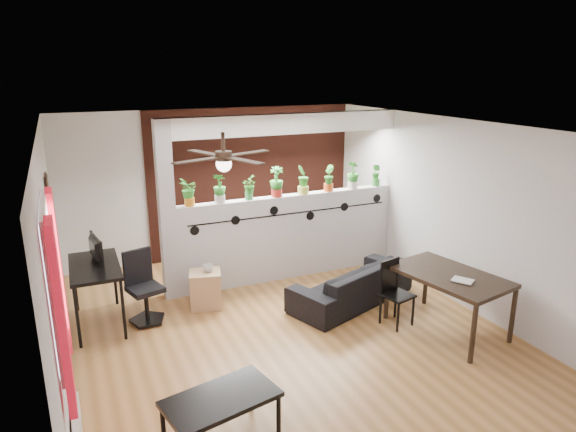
{
  "coord_description": "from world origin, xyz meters",
  "views": [
    {
      "loc": [
        -2.4,
        -5.55,
        3.26
      ],
      "look_at": [
        0.36,
        0.6,
        1.3
      ],
      "focal_mm": 32.0,
      "sensor_mm": 36.0,
      "label": 1
    }
  ],
  "objects_px": {
    "potted_plant_4": "(303,179)",
    "sofa": "(352,284)",
    "potted_plant_7": "(376,174)",
    "potted_plant_6": "(353,174)",
    "ceiling_fan": "(224,159)",
    "potted_plant_0": "(189,191)",
    "potted_plant_2": "(249,187)",
    "folding_chair": "(393,286)",
    "computer_desk": "(95,271)",
    "office_chair": "(144,292)",
    "coffee_table": "(221,402)",
    "potted_plant_3": "(277,181)",
    "cube_shelf": "(206,289)",
    "cup": "(208,268)",
    "potted_plant_5": "(329,177)",
    "potted_plant_1": "(219,187)",
    "dining_table": "(449,280)"
  },
  "relations": [
    {
      "from": "potted_plant_0",
      "to": "folding_chair",
      "type": "bearing_deg",
      "value": -42.74
    },
    {
      "from": "potted_plant_7",
      "to": "dining_table",
      "type": "bearing_deg",
      "value": -101.36
    },
    {
      "from": "ceiling_fan",
      "to": "potted_plant_3",
      "type": "distance_m",
      "value": 2.38
    },
    {
      "from": "potted_plant_0",
      "to": "potted_plant_2",
      "type": "xyz_separation_m",
      "value": [
        0.9,
        0.0,
        -0.03
      ]
    },
    {
      "from": "ceiling_fan",
      "to": "potted_plant_7",
      "type": "bearing_deg",
      "value": 29.51
    },
    {
      "from": "computer_desk",
      "to": "potted_plant_3",
      "type": "bearing_deg",
      "value": 9.65
    },
    {
      "from": "potted_plant_7",
      "to": "potted_plant_5",
      "type": "bearing_deg",
      "value": 180.0
    },
    {
      "from": "potted_plant_1",
      "to": "folding_chair",
      "type": "height_order",
      "value": "potted_plant_1"
    },
    {
      "from": "potted_plant_4",
      "to": "cup",
      "type": "height_order",
      "value": "potted_plant_4"
    },
    {
      "from": "ceiling_fan",
      "to": "sofa",
      "type": "bearing_deg",
      "value": 15.91
    },
    {
      "from": "potted_plant_7",
      "to": "office_chair",
      "type": "height_order",
      "value": "potted_plant_7"
    },
    {
      "from": "ceiling_fan",
      "to": "sofa",
      "type": "relative_size",
      "value": 0.64
    },
    {
      "from": "sofa",
      "to": "coffee_table",
      "type": "xyz_separation_m",
      "value": [
        -2.57,
        -2.03,
        0.14
      ]
    },
    {
      "from": "potted_plant_4",
      "to": "office_chair",
      "type": "bearing_deg",
      "value": -166.78
    },
    {
      "from": "potted_plant_6",
      "to": "potted_plant_0",
      "type": "bearing_deg",
      "value": 180.0
    },
    {
      "from": "potted_plant_5",
      "to": "potted_plant_6",
      "type": "xyz_separation_m",
      "value": [
        0.45,
        -0.0,
        0.01
      ]
    },
    {
      "from": "potted_plant_0",
      "to": "potted_plant_3",
      "type": "height_order",
      "value": "potted_plant_3"
    },
    {
      "from": "potted_plant_4",
      "to": "potted_plant_7",
      "type": "distance_m",
      "value": 1.35
    },
    {
      "from": "computer_desk",
      "to": "potted_plant_1",
      "type": "bearing_deg",
      "value": 14.25
    },
    {
      "from": "cup",
      "to": "office_chair",
      "type": "distance_m",
      "value": 0.92
    },
    {
      "from": "potted_plant_0",
      "to": "office_chair",
      "type": "height_order",
      "value": "potted_plant_0"
    },
    {
      "from": "potted_plant_2",
      "to": "office_chair",
      "type": "bearing_deg",
      "value": -160.29
    },
    {
      "from": "potted_plant_4",
      "to": "computer_desk",
      "type": "distance_m",
      "value": 3.32
    },
    {
      "from": "computer_desk",
      "to": "office_chair",
      "type": "height_order",
      "value": "office_chair"
    },
    {
      "from": "cube_shelf",
      "to": "coffee_table",
      "type": "xyz_separation_m",
      "value": [
        -0.6,
        -2.72,
        0.15
      ]
    },
    {
      "from": "potted_plant_4",
      "to": "office_chair",
      "type": "height_order",
      "value": "potted_plant_4"
    },
    {
      "from": "potted_plant_6",
      "to": "ceiling_fan",
      "type": "bearing_deg",
      "value": -146.59
    },
    {
      "from": "potted_plant_3",
      "to": "office_chair",
      "type": "distance_m",
      "value": 2.54
    },
    {
      "from": "cube_shelf",
      "to": "potted_plant_2",
      "type": "bearing_deg",
      "value": 46.0
    },
    {
      "from": "computer_desk",
      "to": "dining_table",
      "type": "xyz_separation_m",
      "value": [
        4.05,
        -1.98,
        -0.06
      ]
    },
    {
      "from": "potted_plant_3",
      "to": "folding_chair",
      "type": "height_order",
      "value": "potted_plant_3"
    },
    {
      "from": "cube_shelf",
      "to": "dining_table",
      "type": "bearing_deg",
      "value": -21.48
    },
    {
      "from": "potted_plant_7",
      "to": "potted_plant_6",
      "type": "bearing_deg",
      "value": -180.0
    },
    {
      "from": "potted_plant_2",
      "to": "cup",
      "type": "height_order",
      "value": "potted_plant_2"
    },
    {
      "from": "potted_plant_3",
      "to": "folding_chair",
      "type": "bearing_deg",
      "value": -68.05
    },
    {
      "from": "ceiling_fan",
      "to": "potted_plant_3",
      "type": "height_order",
      "value": "ceiling_fan"
    },
    {
      "from": "potted_plant_2",
      "to": "ceiling_fan",
      "type": "bearing_deg",
      "value": -117.14
    },
    {
      "from": "computer_desk",
      "to": "coffee_table",
      "type": "relative_size",
      "value": 1.07
    },
    {
      "from": "potted_plant_4",
      "to": "sofa",
      "type": "bearing_deg",
      "value": -80.93
    },
    {
      "from": "potted_plant_3",
      "to": "potted_plant_1",
      "type": "bearing_deg",
      "value": 180.0
    },
    {
      "from": "coffee_table",
      "to": "computer_desk",
      "type": "bearing_deg",
      "value": 106.26
    },
    {
      "from": "potted_plant_5",
      "to": "office_chair",
      "type": "distance_m",
      "value": 3.34
    },
    {
      "from": "dining_table",
      "to": "potted_plant_2",
      "type": "bearing_deg",
      "value": 125.83
    },
    {
      "from": "potted_plant_7",
      "to": "folding_chair",
      "type": "xyz_separation_m",
      "value": [
        -1.0,
        -1.99,
        -1.04
      ]
    },
    {
      "from": "potted_plant_6",
      "to": "folding_chair",
      "type": "relative_size",
      "value": 0.52
    },
    {
      "from": "potted_plant_7",
      "to": "cup",
      "type": "height_order",
      "value": "potted_plant_7"
    },
    {
      "from": "ceiling_fan",
      "to": "office_chair",
      "type": "relative_size",
      "value": 1.25
    },
    {
      "from": "potted_plant_5",
      "to": "potted_plant_1",
      "type": "bearing_deg",
      "value": 180.0
    },
    {
      "from": "potted_plant_7",
      "to": "coffee_table",
      "type": "height_order",
      "value": "potted_plant_7"
    },
    {
      "from": "ceiling_fan",
      "to": "potted_plant_6",
      "type": "xyz_separation_m",
      "value": [
        2.73,
        1.8,
        -0.73
      ]
    }
  ]
}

